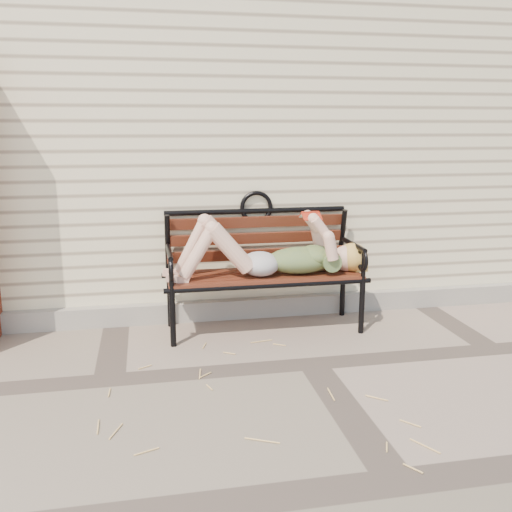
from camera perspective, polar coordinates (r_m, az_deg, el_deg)
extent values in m
plane|color=gray|center=(3.68, 5.71, -10.66)|extent=(80.00, 80.00, 0.00)
cube|color=beige|center=(6.30, -1.98, 13.18)|extent=(8.00, 4.00, 3.00)
cube|color=gray|center=(4.53, 2.22, -5.01)|extent=(8.00, 0.10, 0.15)
cylinder|color=black|center=(3.90, -8.34, -6.10)|extent=(0.04, 0.04, 0.41)
cylinder|color=black|center=(4.29, -8.61, -4.35)|extent=(0.04, 0.04, 0.41)
cylinder|color=black|center=(4.18, 10.54, -4.92)|extent=(0.04, 0.04, 0.41)
cylinder|color=black|center=(4.54, 8.66, -3.39)|extent=(0.04, 0.04, 0.41)
cube|color=maroon|center=(4.12, 0.84, -1.97)|extent=(1.38, 0.45, 0.03)
cylinder|color=black|center=(3.93, 1.45, -2.98)|extent=(1.46, 0.04, 0.04)
cylinder|color=black|center=(4.32, 0.28, -1.52)|extent=(1.46, 0.04, 0.04)
torus|color=black|center=(4.32, 0.03, 4.89)|extent=(0.25, 0.03, 0.25)
ellipsoid|color=#0A3A4A|center=(4.12, 4.39, -0.42)|extent=(0.49, 0.28, 0.19)
ellipsoid|color=#0A3A4A|center=(4.15, 5.85, 0.07)|extent=(0.24, 0.27, 0.15)
ellipsoid|color=#ACACB1|center=(4.06, 0.42, -0.79)|extent=(0.27, 0.31, 0.17)
sphere|color=beige|center=(4.23, 9.04, -0.21)|extent=(0.20, 0.20, 0.20)
ellipsoid|color=#ECC158|center=(4.25, 9.62, -0.12)|extent=(0.23, 0.23, 0.21)
cube|color=#A22412|center=(4.08, 5.46, 4.36)|extent=(0.13, 0.02, 0.02)
cube|color=beige|center=(4.05, 5.61, 3.94)|extent=(0.13, 0.08, 0.05)
cube|color=beige|center=(4.12, 5.31, 4.10)|extent=(0.13, 0.08, 0.05)
cube|color=#A22412|center=(4.04, 5.62, 3.98)|extent=(0.14, 0.09, 0.05)
cube|color=#A22412|center=(4.12, 5.30, 4.16)|extent=(0.14, 0.09, 0.05)
cylinder|color=#E3BA6F|center=(3.32, 14.12, -13.57)|extent=(0.04, 0.16, 0.01)
cylinder|color=#E3BA6F|center=(3.60, -13.74, -11.42)|extent=(0.09, 0.02, 0.01)
cylinder|color=#E3BA6F|center=(2.83, 1.66, -18.15)|extent=(0.08, 0.11, 0.01)
cylinder|color=#E3BA6F|center=(2.89, -5.30, -17.44)|extent=(0.12, 0.02, 0.01)
cylinder|color=#E3BA6F|center=(3.62, 11.43, -11.16)|extent=(0.02, 0.14, 0.01)
cylinder|color=#E3BA6F|center=(4.05, 7.77, -8.37)|extent=(0.16, 0.02, 0.01)
cylinder|color=#E3BA6F|center=(3.27, -9.01, -13.80)|extent=(0.08, 0.12, 0.01)
cylinder|color=#E3BA6F|center=(3.38, -21.65, -13.64)|extent=(0.10, 0.04, 0.01)
cylinder|color=#E3BA6F|center=(4.02, 0.85, -8.42)|extent=(0.07, 0.12, 0.01)
cylinder|color=#E3BA6F|center=(3.90, 0.64, -9.08)|extent=(0.10, 0.02, 0.01)
cylinder|color=#E3BA6F|center=(3.01, -4.71, -16.19)|extent=(0.02, 0.15, 0.01)
cylinder|color=#E3BA6F|center=(3.64, -20.26, -11.63)|extent=(0.14, 0.10, 0.01)
cylinder|color=#E3BA6F|center=(3.22, 12.26, -14.40)|extent=(0.09, 0.07, 0.01)
cylinder|color=#E3BA6F|center=(2.85, -11.46, -18.17)|extent=(0.17, 0.02, 0.01)
cylinder|color=#E3BA6F|center=(2.94, -4.04, -16.93)|extent=(0.12, 0.07, 0.01)
cylinder|color=#E3BA6F|center=(3.50, 4.96, -11.79)|extent=(0.08, 0.07, 0.01)
cylinder|color=#E3BA6F|center=(3.53, 16.33, -12.08)|extent=(0.14, 0.06, 0.01)
cylinder|color=#E3BA6F|center=(2.91, -17.11, -17.81)|extent=(0.13, 0.11, 0.01)
cylinder|color=#E3BA6F|center=(3.34, -1.40, -13.02)|extent=(0.10, 0.09, 0.01)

